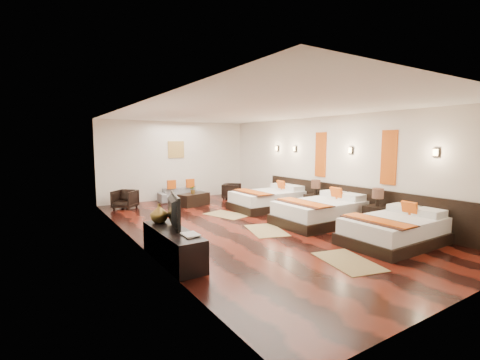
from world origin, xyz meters
TOP-DOWN VIEW (x-y plane):
  - floor at (0.00, 0.00)m, footprint 5.50×9.50m
  - ceiling at (0.00, 0.00)m, footprint 5.50×9.50m
  - back_wall at (0.00, 4.75)m, footprint 5.50×0.01m
  - left_wall at (-2.75, 0.00)m, footprint 0.01×9.50m
  - right_wall at (2.75, 0.00)m, footprint 0.01×9.50m
  - headboard_panel at (2.71, -0.80)m, footprint 0.08×6.60m
  - bed_near at (1.70, -2.80)m, footprint 2.17×1.36m
  - bed_mid at (1.70, -0.79)m, footprint 2.35×1.48m
  - bed_far at (1.70, 1.43)m, footprint 2.25×1.41m
  - nightstand_a at (2.45, -1.85)m, footprint 0.49×0.49m
  - nightstand_b at (2.45, 0.18)m, footprint 0.50×0.50m
  - jute_mat_near at (0.04, -3.00)m, footprint 1.00×1.34m
  - jute_mat_mid at (0.08, -0.60)m, footprint 1.07×1.37m
  - jute_mat_far at (0.15, 1.37)m, footprint 1.07×1.37m
  - tv_console at (-2.50, -1.32)m, footprint 0.50×1.80m
  - tv at (-2.45, -1.07)m, footprint 0.39×1.02m
  - book at (-2.50, -1.81)m, footprint 0.25×0.33m
  - figurine at (-2.50, -0.65)m, footprint 0.38×0.38m
  - sofa at (-0.04, 4.23)m, footprint 1.59×0.71m
  - armchair_left at (-2.07, 3.85)m, footprint 0.90×0.90m
  - armchair_right at (1.67, 3.62)m, footprint 0.87×0.87m
  - coffee_table at (-0.04, 3.18)m, footprint 1.10×0.78m
  - table_plant at (-0.07, 3.16)m, footprint 0.29×0.27m
  - orange_panel_a at (2.73, -1.90)m, footprint 0.04×0.40m
  - orange_panel_b at (2.73, 0.30)m, footprint 0.04×0.40m
  - sconce_near at (2.70, -3.00)m, footprint 0.07×0.12m
  - sconce_mid at (2.70, -0.80)m, footprint 0.07×0.12m
  - sconce_far at (2.70, 1.40)m, footprint 0.07×0.12m
  - sconce_lounge at (2.70, 2.30)m, footprint 0.07×0.12m
  - gold_artwork at (0.00, 4.73)m, footprint 0.60×0.04m

SIDE VIEW (x-z plane):
  - floor at x=0.00m, z-range -0.01..0.01m
  - jute_mat_near at x=0.04m, z-range 0.00..0.01m
  - jute_mat_mid at x=0.08m, z-range 0.00..0.01m
  - jute_mat_far at x=0.15m, z-range 0.00..0.01m
  - coffee_table at x=-0.04m, z-range 0.00..0.40m
  - sofa at x=-0.04m, z-range 0.00..0.46m
  - tv_console at x=-2.50m, z-range 0.00..0.55m
  - armchair_right at x=1.67m, z-range 0.00..0.57m
  - bed_near at x=1.70m, z-range -0.13..0.70m
  - armchair_left at x=-2.07m, z-range 0.00..0.59m
  - bed_far at x=1.70m, z-range -0.14..0.72m
  - bed_mid at x=1.70m, z-range -0.14..0.75m
  - nightstand_a at x=2.45m, z-range -0.14..0.83m
  - nightstand_b at x=2.45m, z-range -0.15..0.83m
  - headboard_panel at x=2.71m, z-range 0.00..0.90m
  - table_plant at x=-0.07m, z-range 0.40..0.67m
  - book at x=-2.50m, z-range 0.55..0.58m
  - figurine at x=-2.50m, z-range 0.55..0.91m
  - tv at x=-2.45m, z-range 0.55..1.14m
  - back_wall at x=0.00m, z-range 0.00..2.80m
  - left_wall at x=-2.75m, z-range 0.00..2.80m
  - right_wall at x=2.75m, z-range 0.00..2.80m
  - orange_panel_a at x=2.73m, z-range 1.05..2.35m
  - orange_panel_b at x=2.73m, z-range 1.05..2.35m
  - gold_artwork at x=0.00m, z-range 1.50..2.10m
  - sconce_near at x=2.70m, z-range 1.76..1.94m
  - sconce_mid at x=2.70m, z-range 1.76..1.94m
  - sconce_far at x=2.70m, z-range 1.76..1.94m
  - sconce_lounge at x=2.70m, z-range 1.76..1.94m
  - ceiling at x=0.00m, z-range 2.79..2.80m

